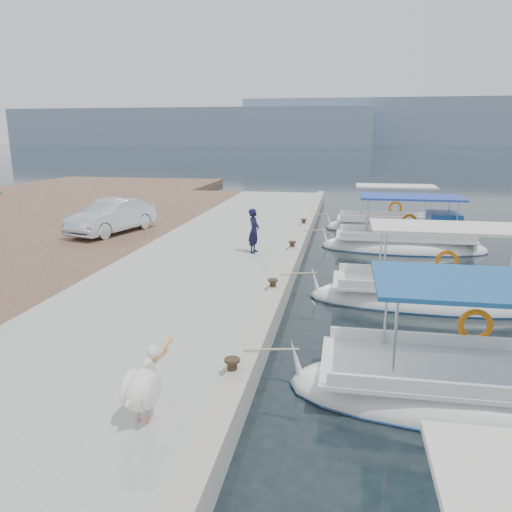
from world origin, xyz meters
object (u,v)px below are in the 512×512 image
(fisherman, at_px, (254,231))
(pelican, at_px, (143,387))
(fishing_caique_e, at_px, (390,228))
(fishing_caique_c, at_px, (440,300))
(fishing_caique_d, at_px, (406,245))
(fishing_caique_b, at_px, (469,394))
(parked_car, at_px, (112,216))

(fisherman, bearing_deg, pelican, -172.62)
(fishing_caique_e, distance_m, fisherman, 9.63)
(fishing_caique_c, bearing_deg, fisherman, 151.74)
(fishing_caique_d, relative_size, pelican, 4.93)
(fishing_caique_e, bearing_deg, fishing_caique_c, -87.39)
(pelican, height_order, fisherman, fisherman)
(fishing_caique_d, bearing_deg, fisherman, -147.68)
(pelican, bearing_deg, fishing_caique_e, 74.93)
(fisherman, bearing_deg, fishing_caique_c, -112.62)
(fishing_caique_c, bearing_deg, fishing_caique_b, -94.35)
(fishing_caique_c, bearing_deg, fishing_caique_d, 91.66)
(fishing_caique_d, distance_m, parked_car, 12.47)
(pelican, xyz_separation_m, parked_car, (-7.00, 13.48, 0.17))
(fishing_caique_d, xyz_separation_m, fishing_caique_e, (-0.31, 4.28, -0.07))
(fishing_caique_b, height_order, pelican, fishing_caique_b)
(fishing_caique_b, relative_size, fishing_caique_d, 0.97)
(fishing_caique_c, xyz_separation_m, parked_car, (-12.57, 5.71, 1.09))
(fishing_caique_b, height_order, fisherman, fishing_caique_b)
(pelican, distance_m, parked_car, 15.19)
(fishing_caique_e, bearing_deg, fishing_caique_d, -85.87)
(parked_car, bearing_deg, pelican, -46.76)
(fishing_caique_b, bearing_deg, fisherman, 122.73)
(fishing_caique_d, distance_m, fisherman, 6.85)
(fishing_caique_d, xyz_separation_m, pelican, (-5.38, -14.56, 0.85))
(fishing_caique_e, relative_size, parked_car, 1.45)
(fishing_caique_e, bearing_deg, fishing_caique_b, -89.67)
(fishing_caique_c, distance_m, pelican, 9.60)
(fishing_caique_b, distance_m, fishing_caique_e, 16.45)
(fisherman, height_order, parked_car, fisherman)
(pelican, distance_m, fisherman, 10.95)
(fishing_caique_d, relative_size, fishing_caique_e, 1.06)
(fisherman, bearing_deg, fishing_caique_b, -141.64)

